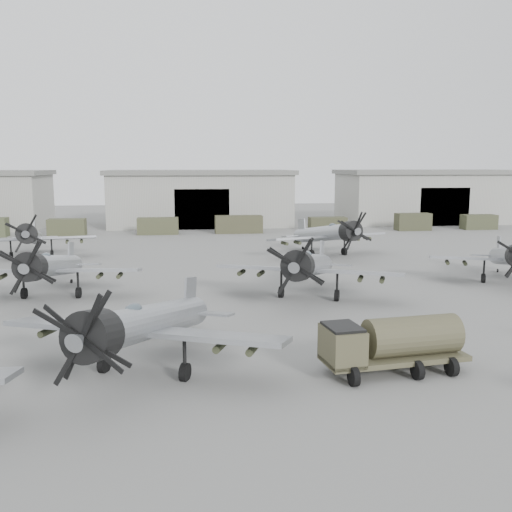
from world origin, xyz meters
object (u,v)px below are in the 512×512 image
at_px(aircraft_mid_1, 49,267).
at_px(aircraft_far_0, 31,236).
at_px(aircraft_mid_3, 510,256).
at_px(aircraft_near_1, 141,325).
at_px(fuel_tanker, 393,341).
at_px(aircraft_far_1, 329,234).
at_px(aircraft_mid_2, 309,266).

xyz_separation_m(aircraft_mid_1, aircraft_far_0, (-5.82, 18.48, 0.02)).
bearing_deg(aircraft_mid_3, aircraft_mid_1, -157.64).
xyz_separation_m(aircraft_near_1, aircraft_far_0, (-13.35, 35.02, -0.07)).
relative_size(aircraft_mid_3, fuel_tanker, 1.76).
bearing_deg(aircraft_far_1, aircraft_mid_1, -163.98).
bearing_deg(aircraft_mid_3, aircraft_near_1, -127.17).
bearing_deg(aircraft_mid_1, aircraft_mid_2, -3.66).
height_order(aircraft_mid_3, aircraft_far_1, aircraft_far_1).
xyz_separation_m(aircraft_mid_1, aircraft_far_1, (24.81, 15.98, 0.08)).
height_order(aircraft_mid_2, fuel_tanker, aircraft_mid_2).
bearing_deg(aircraft_mid_3, aircraft_far_1, 146.43).
distance_m(aircraft_mid_1, fuel_tanker, 25.81).
relative_size(aircraft_mid_2, aircraft_far_1, 0.99).
xyz_separation_m(aircraft_far_0, aircraft_far_1, (30.63, -2.50, 0.05)).
bearing_deg(aircraft_mid_2, aircraft_near_1, -105.12).
distance_m(aircraft_mid_3, aircraft_far_1, 18.97).
height_order(aircraft_near_1, aircraft_mid_3, aircraft_near_1).
xyz_separation_m(aircraft_near_1, aircraft_mid_2, (10.83, 13.80, 0.01)).
bearing_deg(aircraft_mid_3, aircraft_mid_2, -147.99).
bearing_deg(aircraft_near_1, fuel_tanker, 18.03).
bearing_deg(aircraft_far_0, aircraft_near_1, -78.42).
distance_m(aircraft_mid_2, aircraft_mid_3, 17.52).
relative_size(aircraft_mid_2, aircraft_mid_3, 1.08).
bearing_deg(aircraft_mid_1, aircraft_far_1, 37.63).
xyz_separation_m(aircraft_mid_3, fuel_tanker, (-16.62, -17.84, -0.76)).
relative_size(aircraft_near_1, aircraft_mid_1, 1.02).
height_order(aircraft_near_1, aircraft_mid_1, aircraft_near_1).
relative_size(aircraft_far_0, fuel_tanker, 1.87).
bearing_deg(aircraft_far_1, aircraft_far_0, 158.57).
relative_size(aircraft_far_0, aircraft_far_1, 0.98).
xyz_separation_m(aircraft_near_1, aircraft_mid_1, (-7.53, 16.54, -0.10)).
distance_m(aircraft_mid_3, fuel_tanker, 24.39).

